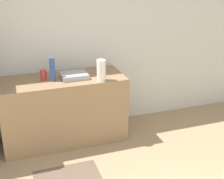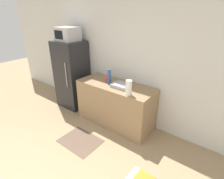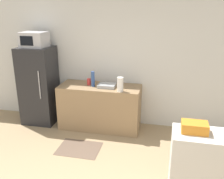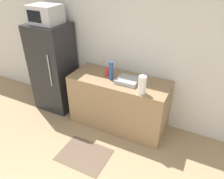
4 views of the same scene
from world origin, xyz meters
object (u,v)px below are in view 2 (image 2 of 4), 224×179
object	(u,v)px
microwave	(68,34)
paper_towel_roll	(129,88)
bottle_tall	(109,77)
refrigerator	(72,75)
bottle_short	(107,79)

from	to	relation	value
microwave	paper_towel_roll	distance (m)	1.94
bottle_tall	paper_towel_roll	bearing A→B (deg)	-17.91
refrigerator	bottle_short	size ratio (longest dim) A/B	12.29
refrigerator	bottle_short	xyz separation A→B (m)	(1.09, 0.03, 0.15)
refrigerator	bottle_tall	xyz separation A→B (m)	(1.20, -0.05, 0.23)
microwave	bottle_short	size ratio (longest dim) A/B	3.67
refrigerator	paper_towel_roll	size ratio (longest dim) A/B	5.95
microwave	bottle_short	xyz separation A→B (m)	(1.09, 0.03, -0.81)
refrigerator	bottle_short	world-z (taller)	refrigerator
refrigerator	bottle_tall	distance (m)	1.23
bottle_tall	bottle_short	xyz separation A→B (m)	(-0.11, 0.07, -0.08)
refrigerator	microwave	bearing A→B (deg)	-107.06
refrigerator	microwave	size ratio (longest dim) A/B	3.35
bottle_short	paper_towel_roll	bearing A→B (deg)	-20.82
bottle_tall	bottle_short	world-z (taller)	bottle_tall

